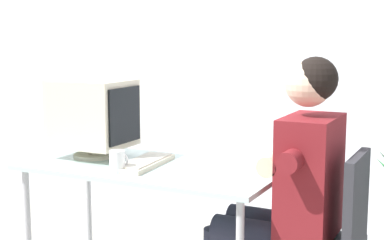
# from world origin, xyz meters

# --- Properties ---
(wall_back) EXTENTS (8.00, 0.10, 3.00)m
(wall_back) POSITION_xyz_m (0.30, 1.40, 1.50)
(wall_back) COLOR silver
(wall_back) RESTS_ON ground_plane
(desk) EXTENTS (1.32, 0.64, 0.72)m
(desk) POSITION_xyz_m (0.00, 0.00, 0.65)
(desk) COLOR #B7B7BC
(desk) RESTS_ON ground_plane
(crt_monitor) EXTENTS (0.41, 0.33, 0.42)m
(crt_monitor) POSITION_xyz_m (-0.37, 0.03, 0.96)
(crt_monitor) COLOR beige
(crt_monitor) RESTS_ON desk
(keyboard) EXTENTS (0.18, 0.43, 0.03)m
(keyboard) POSITION_xyz_m (-0.03, -0.02, 0.73)
(keyboard) COLOR beige
(keyboard) RESTS_ON desk
(office_chair) EXTENTS (0.41, 0.41, 0.88)m
(office_chair) POSITION_xyz_m (0.91, -0.02, 0.50)
(office_chair) COLOR #4C4C51
(office_chair) RESTS_ON ground_plane
(person_seated) EXTENTS (0.71, 0.58, 1.29)m
(person_seated) POSITION_xyz_m (0.73, -0.02, 0.70)
(person_seated) COLOR maroon
(person_seated) RESTS_ON ground_plane
(desk_mug) EXTENTS (0.07, 0.09, 0.11)m
(desk_mug) POSITION_xyz_m (-0.06, -0.20, 0.77)
(desk_mug) COLOR white
(desk_mug) RESTS_ON desk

